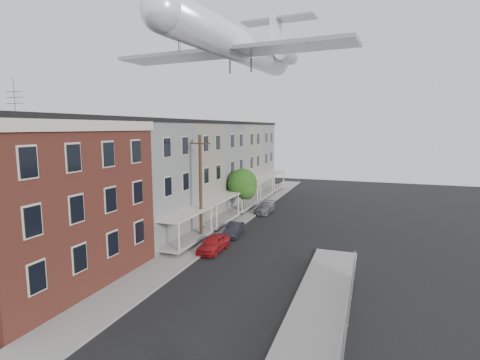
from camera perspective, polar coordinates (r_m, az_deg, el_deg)
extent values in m
cube|color=gray|center=(37.54, -1.81, -6.70)|extent=(3.00, 62.00, 0.12)
cube|color=gray|center=(18.60, 10.67, -22.98)|extent=(3.00, 26.00, 0.12)
cube|color=gray|center=(37.06, 0.29, -6.88)|extent=(0.15, 62.00, 0.14)
cube|color=gray|center=(18.83, 5.95, -22.44)|extent=(0.15, 26.00, 0.14)
cube|color=#371211|center=(26.34, -29.60, -3.10)|extent=(10.00, 12.00, 10.00)
cube|color=black|center=(25.94, -30.39, 8.15)|extent=(10.30, 12.30, 0.30)
cube|color=beige|center=(22.31, -21.78, 7.71)|extent=(0.16, 12.20, 0.60)
cylinder|color=#515156|center=(23.17, -31.14, 10.72)|extent=(0.04, 0.04, 2.00)
cube|color=slate|center=(33.22, -17.18, -0.30)|extent=(10.00, 7.00, 10.00)
cube|color=black|center=(32.90, -17.56, 8.61)|extent=(10.25, 7.00, 0.30)
cube|color=gray|center=(31.08, -7.96, -8.99)|extent=(1.80, 6.40, 0.25)
cube|color=beige|center=(30.51, -8.04, -5.04)|extent=(1.90, 6.50, 0.15)
cube|color=gray|center=(39.00, -11.05, 1.10)|extent=(10.00, 7.00, 10.00)
cube|color=black|center=(38.73, -11.25, 8.68)|extent=(10.25, 7.00, 0.30)
cube|color=gray|center=(37.19, -2.96, -6.08)|extent=(1.80, 6.40, 0.25)
cube|color=beige|center=(36.72, -2.99, -2.74)|extent=(1.90, 6.50, 0.15)
cube|color=slate|center=(45.12, -6.53, 2.12)|extent=(10.00, 7.00, 10.00)
cube|color=black|center=(44.89, -6.64, 8.67)|extent=(10.25, 7.00, 0.30)
cube|color=gray|center=(43.57, 0.57, -3.97)|extent=(1.80, 6.40, 0.25)
cube|color=beige|center=(43.17, 0.57, -1.11)|extent=(1.90, 6.50, 0.15)
cube|color=gray|center=(51.47, -3.11, 2.88)|extent=(10.00, 7.00, 10.00)
cube|color=black|center=(51.27, -3.15, 8.62)|extent=(10.25, 7.00, 0.30)
cube|color=gray|center=(50.12, 3.17, -2.40)|extent=(1.80, 6.40, 0.25)
cube|color=beige|center=(49.77, 3.19, 0.10)|extent=(1.90, 6.50, 0.15)
cube|color=slate|center=(57.97, -0.44, 3.47)|extent=(10.00, 7.00, 10.00)
cube|color=black|center=(57.79, -0.45, 8.56)|extent=(10.25, 7.00, 0.30)
cube|color=gray|center=(56.77, 5.17, -1.19)|extent=(1.80, 6.40, 0.25)
cube|color=beige|center=(56.46, 5.19, 1.02)|extent=(1.90, 6.50, 0.15)
cylinder|color=gray|center=(17.17, 15.54, -22.55)|extent=(0.06, 0.06, 1.90)
cylinder|color=gray|center=(19.81, 16.20, -18.20)|extent=(0.06, 0.06, 1.90)
cylinder|color=gray|center=(22.55, 16.68, -14.89)|extent=(0.06, 0.06, 1.90)
cylinder|color=gray|center=(25.34, 17.04, -12.30)|extent=(0.06, 0.06, 1.90)
cube|color=gray|center=(16.73, 15.67, -19.89)|extent=(0.04, 18.00, 0.04)
cube|color=gray|center=(17.17, 15.54, -22.55)|extent=(0.02, 18.00, 1.80)
cylinder|color=black|center=(31.27, -6.02, -1.41)|extent=(0.26, 0.26, 9.00)
cube|color=black|center=(30.87, -6.13, 5.56)|extent=(1.80, 0.12, 0.12)
cylinder|color=black|center=(31.18, -7.30, 5.93)|extent=(0.08, 0.08, 0.25)
cylinder|color=black|center=(30.57, -4.94, 5.93)|extent=(0.08, 0.08, 0.25)
cylinder|color=black|center=(40.90, 0.36, -3.83)|extent=(0.24, 0.24, 2.40)
sphere|color=#174813|center=(40.48, 0.36, -0.51)|extent=(3.20, 3.20, 3.20)
sphere|color=#174813|center=(40.12, 0.89, -1.39)|extent=(2.24, 2.24, 2.24)
imported|color=#A6151A|center=(29.59, -4.05, -9.61)|extent=(1.62, 3.84, 1.30)
imported|color=black|center=(33.61, -0.95, -7.56)|extent=(1.57, 3.60, 1.15)
imported|color=slate|center=(42.55, 3.81, -4.25)|extent=(1.74, 4.00, 1.15)
cylinder|color=white|center=(36.60, -0.59, 19.92)|extent=(5.10, 22.44, 2.97)
sphere|color=white|center=(27.28, -11.72, 23.92)|extent=(2.97, 2.97, 2.97)
cone|color=white|center=(46.71, 5.61, 17.28)|extent=(3.22, 3.05, 2.97)
cube|color=#939399|center=(35.19, -1.62, 18.86)|extent=(22.53, 6.02, 0.32)
cylinder|color=#939399|center=(44.58, 1.31, 18.01)|extent=(1.83, 3.84, 1.48)
cylinder|color=#939399|center=(43.00, 7.04, 18.32)|extent=(1.83, 3.84, 1.48)
cube|color=white|center=(46.77, 5.45, 20.51)|extent=(0.57, 3.53, 5.19)
cube|color=#939399|center=(48.20, 5.90, 23.08)|extent=(9.00, 3.25, 0.23)
cylinder|color=#515156|center=(28.35, -9.24, 19.88)|extent=(0.15, 0.15, 1.11)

